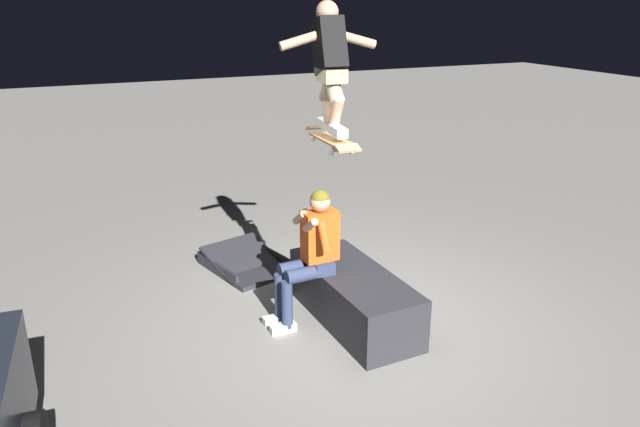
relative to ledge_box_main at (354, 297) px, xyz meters
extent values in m
plane|color=gray|center=(-0.02, 0.00, -0.26)|extent=(40.00, 40.00, 0.00)
cube|color=#28282D|center=(0.00, 0.00, 0.00)|extent=(1.68, 0.73, 0.53)
cube|color=#2D3856|center=(0.19, 0.29, 0.32)|extent=(0.32, 0.20, 0.12)
cube|color=#D15119|center=(0.19, 0.29, 0.63)|extent=(0.21, 0.35, 0.50)
sphere|color=tan|center=(0.19, 0.29, 0.98)|extent=(0.20, 0.20, 0.20)
sphere|color=brown|center=(0.19, 0.29, 1.00)|extent=(0.19, 0.19, 0.19)
cylinder|color=#D15119|center=(-0.01, 0.34, 0.71)|extent=(0.19, 0.09, 0.29)
cylinder|color=tan|center=(0.07, 0.44, 0.81)|extent=(0.24, 0.08, 0.19)
cylinder|color=#D15119|center=(0.39, 0.36, 0.71)|extent=(0.19, 0.09, 0.29)
cylinder|color=tan|center=(0.31, 0.45, 0.81)|extent=(0.24, 0.08, 0.19)
cylinder|color=#2D3856|center=(0.10, 0.49, 0.30)|extent=(0.16, 0.41, 0.14)
cylinder|color=#2D3856|center=(0.09, 0.68, 0.02)|extent=(0.11, 0.11, 0.49)
cube|color=white|center=(0.09, 0.73, -0.22)|extent=(0.11, 0.26, 0.08)
cylinder|color=#2D3856|center=(0.28, 0.49, 0.30)|extent=(0.16, 0.41, 0.14)
cylinder|color=#2D3856|center=(0.27, 0.69, 0.02)|extent=(0.11, 0.11, 0.49)
cube|color=white|center=(0.27, 0.74, -0.22)|extent=(0.11, 0.26, 0.08)
cube|color=#AD8451|center=(0.08, 0.23, 1.61)|extent=(0.82, 0.29, 0.07)
cube|color=#AD8451|center=(0.52, 0.18, 1.63)|extent=(0.14, 0.21, 0.06)
cube|color=#AD8451|center=(-0.37, 0.28, 1.63)|extent=(0.14, 0.21, 0.05)
cube|color=#99999E|center=(0.35, 0.20, 1.58)|extent=(0.08, 0.17, 0.03)
cylinder|color=white|center=(0.36, 0.29, 1.56)|extent=(0.06, 0.04, 0.05)
cylinder|color=white|center=(0.34, 0.11, 1.56)|extent=(0.06, 0.04, 0.05)
cube|color=#99999E|center=(-0.20, 0.26, 1.58)|extent=(0.08, 0.17, 0.03)
cylinder|color=white|center=(-0.19, 0.35, 1.56)|extent=(0.06, 0.04, 0.05)
cylinder|color=white|center=(-0.21, 0.17, 1.56)|extent=(0.06, 0.04, 0.05)
cube|color=white|center=(0.25, 0.21, 1.72)|extent=(0.27, 0.13, 0.08)
cube|color=white|center=(-0.10, 0.25, 1.72)|extent=(0.27, 0.13, 0.08)
cylinder|color=tan|center=(0.20, 0.21, 1.88)|extent=(0.25, 0.13, 0.31)
cylinder|color=#847A5B|center=(0.13, 0.22, 2.08)|extent=(0.35, 0.17, 0.33)
cylinder|color=tan|center=(-0.05, 0.24, 1.88)|extent=(0.25, 0.13, 0.31)
cylinder|color=#847A5B|center=(0.02, 0.24, 2.08)|extent=(0.35, 0.17, 0.33)
cube|color=#847A5B|center=(0.08, 0.23, 2.18)|extent=(0.32, 0.23, 0.12)
cube|color=black|center=(0.15, 0.22, 2.42)|extent=(0.47, 0.27, 0.52)
sphere|color=tan|center=(0.21, 0.21, 2.70)|extent=(0.20, 0.20, 0.20)
cylinder|color=tan|center=(0.20, 0.44, 2.48)|extent=(0.13, 0.45, 0.19)
cylinder|color=tan|center=(0.15, 0.00, 2.48)|extent=(0.13, 0.45, 0.19)
cube|color=#28282D|center=(1.62, 0.62, -0.23)|extent=(1.17, 1.01, 0.06)
cube|color=#28282D|center=(1.62, 0.62, -0.19)|extent=(1.13, 1.00, 0.31)
cube|color=#28282D|center=(1.62, 0.99, -0.19)|extent=(0.88, 0.28, 0.14)
cube|color=#28282D|center=(1.62, 0.24, -0.19)|extent=(0.88, 0.28, 0.14)
camera|label=1|loc=(-4.75, 2.48, 2.80)|focal=33.58mm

